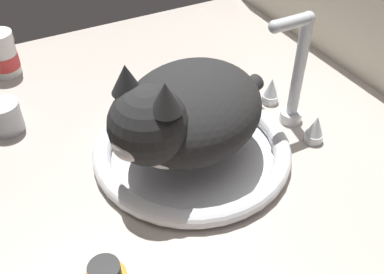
# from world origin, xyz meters

# --- Properties ---
(countertop) EXTENTS (1.03, 0.75, 0.03)m
(countertop) POSITION_xyz_m (0.00, 0.00, 0.01)
(countertop) COLOR #ADA399
(countertop) RESTS_ON ground
(sink_basin) EXTENTS (0.33, 0.33, 0.03)m
(sink_basin) POSITION_xyz_m (0.01, -0.04, 0.04)
(sink_basin) COLOR white
(sink_basin) RESTS_ON countertop
(faucet) EXTENTS (0.16, 0.09, 0.21)m
(faucet) POSITION_xyz_m (0.01, 0.15, 0.11)
(faucet) COLOR silver
(faucet) RESTS_ON countertop
(cat) EXTENTS (0.29, 0.34, 0.18)m
(cat) POSITION_xyz_m (0.02, -0.06, 0.13)
(cat) COLOR black
(cat) RESTS_ON sink_basin
(pill_bottle) EXTENTS (0.06, 0.06, 0.09)m
(pill_bottle) POSITION_xyz_m (-0.40, -0.27, 0.07)
(pill_bottle) COLOR white
(pill_bottle) RESTS_ON countertop
(metal_jar) EXTENTS (0.06, 0.06, 0.06)m
(metal_jar) POSITION_xyz_m (-0.20, -0.30, 0.06)
(metal_jar) COLOR #B2B5BA
(metal_jar) RESTS_ON countertop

